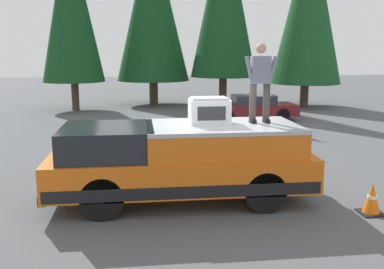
{
  "coord_description": "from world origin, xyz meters",
  "views": [
    {
      "loc": [
        -9.4,
        1.32,
        3.19
      ],
      "look_at": [
        0.04,
        0.16,
        1.35
      ],
      "focal_mm": 40.85,
      "sensor_mm": 36.0,
      "label": 1
    }
  ],
  "objects_px": {
    "compressor_unit": "(209,111)",
    "traffic_cone": "(372,200)",
    "parked_car_maroon": "(252,107)",
    "pickup_truck": "(181,161)",
    "person_on_truck_bed": "(260,81)"
  },
  "relations": [
    {
      "from": "pickup_truck",
      "to": "compressor_unit",
      "type": "xyz_separation_m",
      "value": [
        0.16,
        -0.62,
        1.05
      ]
    },
    {
      "from": "traffic_cone",
      "to": "compressor_unit",
      "type": "bearing_deg",
      "value": 65.57
    },
    {
      "from": "compressor_unit",
      "to": "traffic_cone",
      "type": "height_order",
      "value": "compressor_unit"
    },
    {
      "from": "pickup_truck",
      "to": "traffic_cone",
      "type": "height_order",
      "value": "pickup_truck"
    },
    {
      "from": "compressor_unit",
      "to": "parked_car_maroon",
      "type": "height_order",
      "value": "compressor_unit"
    },
    {
      "from": "pickup_truck",
      "to": "parked_car_maroon",
      "type": "xyz_separation_m",
      "value": [
        10.65,
        -4.33,
        -0.29
      ]
    },
    {
      "from": "pickup_truck",
      "to": "person_on_truck_bed",
      "type": "height_order",
      "value": "person_on_truck_bed"
    },
    {
      "from": "parked_car_maroon",
      "to": "pickup_truck",
      "type": "bearing_deg",
      "value": 157.85
    },
    {
      "from": "compressor_unit",
      "to": "traffic_cone",
      "type": "distance_m",
      "value": 3.72
    },
    {
      "from": "person_on_truck_bed",
      "to": "parked_car_maroon",
      "type": "relative_size",
      "value": 0.41
    },
    {
      "from": "parked_car_maroon",
      "to": "traffic_cone",
      "type": "relative_size",
      "value": 6.61
    },
    {
      "from": "parked_car_maroon",
      "to": "traffic_cone",
      "type": "distance_m",
      "value": 11.89
    },
    {
      "from": "person_on_truck_bed",
      "to": "pickup_truck",
      "type": "bearing_deg",
      "value": 95.02
    },
    {
      "from": "traffic_cone",
      "to": "parked_car_maroon",
      "type": "bearing_deg",
      "value": -3.23
    },
    {
      "from": "compressor_unit",
      "to": "person_on_truck_bed",
      "type": "bearing_deg",
      "value": -90.72
    }
  ]
}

